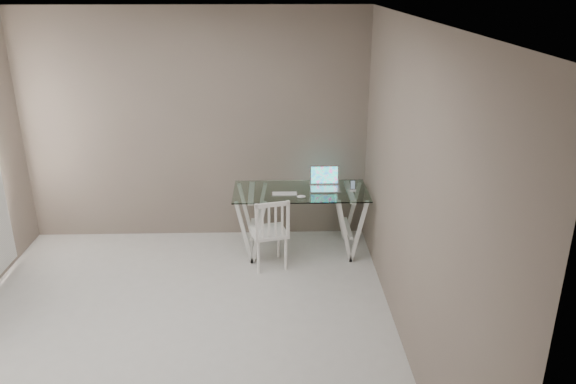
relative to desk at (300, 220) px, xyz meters
name	(u,v)px	position (x,y,z in m)	size (l,w,h in m)	color
room	(147,155)	(-1.26, -1.71, 1.33)	(4.50, 4.52, 2.71)	beige
desk	(300,220)	(0.00, 0.00, 0.00)	(1.50, 0.70, 0.75)	silver
chair	(270,230)	(-0.34, -0.40, 0.07)	(0.45, 0.45, 0.82)	white
laptop	(325,183)	(0.28, 0.09, 0.42)	(0.33, 0.27, 0.24)	silver
keyboard	(285,194)	(-0.18, -0.10, 0.37)	(0.29, 0.12, 0.01)	silver
mouse	(301,197)	(0.00, -0.21, 0.38)	(0.10, 0.06, 0.03)	white
phone_dock	(353,188)	(0.58, -0.01, 0.40)	(0.07, 0.07, 0.12)	white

